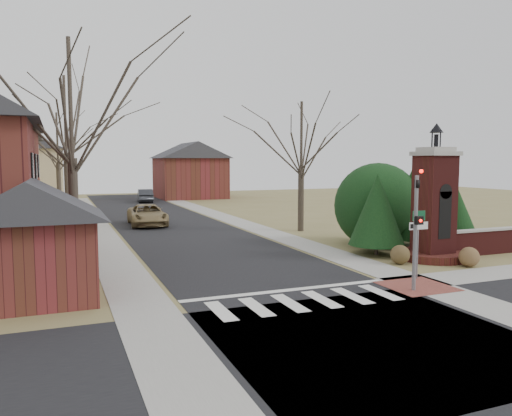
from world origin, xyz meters
name	(u,v)px	position (x,y,z in m)	size (l,w,h in m)	color
ground	(317,308)	(0.00, 0.00, 0.00)	(120.00, 120.00, 0.00)	olive
main_street	(171,225)	(0.00, 22.00, 0.01)	(8.00, 70.00, 0.01)	black
cross_street	(372,339)	(0.00, -3.00, 0.01)	(120.00, 8.00, 0.01)	black
crosswalk_zone	(306,301)	(0.00, 0.80, 0.01)	(8.00, 2.20, 0.02)	silver
stop_bar	(287,290)	(0.00, 2.30, 0.01)	(8.00, 0.35, 0.02)	silver
sidewalk_right_main	(238,222)	(5.20, 22.00, 0.01)	(2.00, 60.00, 0.02)	gray
sidewalk_left	(97,229)	(-5.20, 22.00, 0.01)	(2.00, 60.00, 0.02)	gray
curb_apron	(417,286)	(4.80, 1.00, 0.01)	(2.40, 2.40, 0.02)	brown
traffic_signal_pole	(416,220)	(4.30, 0.57, 2.59)	(0.28, 0.41, 4.50)	slate
sign_post	(418,231)	(5.59, 1.99, 1.95)	(0.90, 0.07, 2.75)	slate
brick_gate_monument	(434,214)	(9.00, 4.99, 2.17)	(3.20, 3.20, 6.47)	#4F1917
brick_garden_wall	(502,240)	(13.50, 5.00, 0.66)	(7.50, 0.50, 1.30)	#4F1917
garage_left	(31,234)	(-8.52, 4.49, 2.24)	(4.80, 4.80, 4.29)	maroon
house_distant_left	(14,165)	(-12.01, 48.00, 4.25)	(10.80, 8.80, 8.53)	beige
house_distant_right	(190,169)	(7.99, 47.99, 3.65)	(8.80, 8.80, 7.30)	maroon
evergreen_near	(377,209)	(7.20, 7.00, 2.30)	(2.80, 2.80, 4.10)	#473D33
evergreen_mid	(415,200)	(10.50, 8.20, 2.60)	(3.40, 3.40, 4.70)	#473D33
evergreen_far	(456,213)	(12.50, 7.20, 1.90)	(2.40, 2.40, 3.30)	#473D33
evergreen_mass	(378,202)	(9.00, 9.50, 2.40)	(4.80, 4.80, 4.80)	black
bare_tree_0	(70,90)	(-7.00, 9.00, 7.70)	(8.05, 8.05, 11.15)	#473D33
bare_tree_1	(65,110)	(-7.00, 22.00, 8.03)	(8.40, 8.40, 11.64)	#473D33
bare_tree_2	(57,135)	(-7.50, 35.00, 7.03)	(7.35, 7.35, 10.19)	#473D33
bare_tree_3	(301,131)	(7.50, 16.00, 6.69)	(7.00, 7.00, 9.70)	#473D33
pickup_truck	(147,215)	(-1.60, 22.74, 0.76)	(2.53, 5.48, 1.52)	#917A4F
distant_car	(145,196)	(1.60, 43.41, 0.74)	(1.57, 4.51, 1.49)	#303137
dry_shrub_left	(400,255)	(6.80, 4.60, 0.44)	(0.89, 0.89, 0.89)	brown
dry_shrub_right	(469,257)	(9.30, 3.00, 0.45)	(0.89, 0.89, 0.89)	brown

